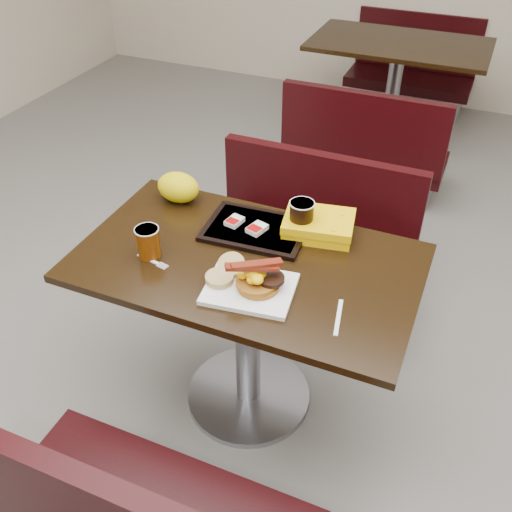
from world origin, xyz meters
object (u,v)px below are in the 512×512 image
at_px(bench_near_s, 156,492).
at_px(bench_near_n, 306,240).
at_px(coffee_cup_near, 148,242).
at_px(clamshell, 319,225).
at_px(table_far, 392,95).
at_px(fork, 148,259).
at_px(pancake_stack, 258,284).
at_px(knife, 338,317).
at_px(hashbrown_sleeve_left, 234,221).
at_px(tray, 256,229).
at_px(coffee_cup_far, 301,217).
at_px(bench_far_n, 411,66).
at_px(platter, 250,289).
at_px(bench_far_s, 368,137).
at_px(table_near, 248,335).
at_px(paper_bag, 178,187).
at_px(hashbrown_sleeve_right, 257,229).

relative_size(bench_near_s, bench_near_n, 1.00).
bearing_deg(coffee_cup_near, clamshell, 35.42).
height_order(table_far, clamshell, clamshell).
relative_size(table_far, fork, 9.03).
distance_m(pancake_stack, knife, 0.28).
xyz_separation_m(fork, knife, (0.70, -0.02, -0.00)).
distance_m(bench_near_s, hashbrown_sleeve_left, 0.97).
relative_size(bench_near_s, tray, 2.67).
bearing_deg(coffee_cup_far, bench_far_n, 92.26).
distance_m(bench_near_n, bench_far_n, 2.60).
distance_m(table_far, tray, 2.46).
xyz_separation_m(knife, clamshell, (-0.20, 0.41, 0.03)).
bearing_deg(bench_far_n, coffee_cup_far, -87.74).
height_order(knife, clamshell, clamshell).
height_order(platter, hashbrown_sleeve_left, hashbrown_sleeve_left).
bearing_deg(table_far, bench_far_s, -90.00).
bearing_deg(platter, tray, 102.07).
xyz_separation_m(table_near, coffee_cup_far, (0.12, 0.22, 0.45)).
distance_m(knife, coffee_cup_far, 0.46).
height_order(knife, tray, tray).
height_order(knife, hashbrown_sleeve_left, hashbrown_sleeve_left).
distance_m(table_far, fork, 2.78).
height_order(coffee_cup_near, fork, coffee_cup_near).
distance_m(bench_far_s, knife, 2.13).
bearing_deg(hashbrown_sleeve_left, paper_bag, 174.67).
distance_m(table_near, pancake_stack, 0.44).
xyz_separation_m(table_far, bench_far_s, (0.00, -0.70, -0.02)).
height_order(bench_far_s, clamshell, clamshell).
height_order(bench_near_s, hashbrown_sleeve_right, hashbrown_sleeve_right).
bearing_deg(table_near, hashbrown_sleeve_left, 126.72).
distance_m(bench_near_s, clamshell, 1.06).
xyz_separation_m(bench_far_n, tray, (-0.04, -3.13, 0.40)).
xyz_separation_m(bench_far_n, coffee_cup_far, (0.12, -3.08, 0.47)).
distance_m(bench_near_s, paper_bag, 1.13).
bearing_deg(clamshell, tray, -169.71).
bearing_deg(bench_near_n, coffee_cup_near, -111.96).
relative_size(knife, coffee_cup_far, 1.37).
relative_size(bench_far_n, hashbrown_sleeve_right, 13.69).
bearing_deg(table_far, tray, -90.87).
xyz_separation_m(bench_near_s, platter, (0.08, 0.55, 0.40)).
relative_size(bench_far_s, pancake_stack, 7.18).
distance_m(bench_far_s, paper_bag, 1.76).
xyz_separation_m(bench_near_s, coffee_cup_far, (0.12, 0.92, 0.47)).
bearing_deg(tray, coffee_cup_near, -139.72).
height_order(coffee_cup_near, paper_bag, paper_bag).
bearing_deg(bench_far_s, hashbrown_sleeve_right, -90.83).
height_order(bench_near_s, paper_bag, paper_bag).
distance_m(coffee_cup_near, coffee_cup_far, 0.56).
distance_m(tray, clamshell, 0.23).
distance_m(fork, hashbrown_sleeve_right, 0.41).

